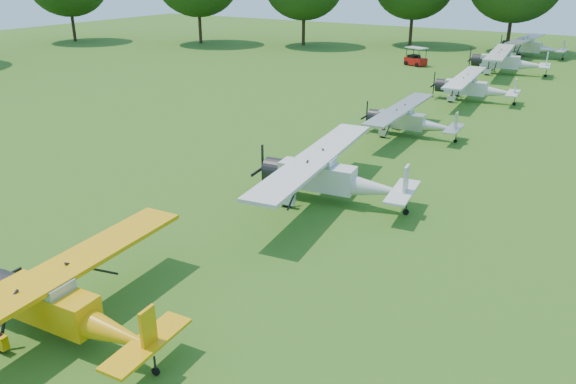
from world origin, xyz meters
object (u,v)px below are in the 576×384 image
at_px(aircraft_3, 329,174).
at_px(aircraft_7, 531,45).
at_px(aircraft_4, 409,119).
at_px(aircraft_5, 472,86).
at_px(aircraft_6, 506,60).
at_px(aircraft_2, 61,304).
at_px(golf_cart, 415,59).

distance_m(aircraft_3, aircraft_7, 51.12).
distance_m(aircraft_4, aircraft_5, 12.12).
relative_size(aircraft_3, aircraft_6, 0.96).
relative_size(aircraft_5, aircraft_6, 0.87).
bearing_deg(aircraft_2, aircraft_5, 83.28).
distance_m(aircraft_5, aircraft_7, 26.89).
distance_m(aircraft_2, aircraft_4, 25.22).
bearing_deg(golf_cart, aircraft_6, 20.34).
xyz_separation_m(aircraft_3, golf_cart, (-9.68, 38.44, -0.70)).
xyz_separation_m(aircraft_5, aircraft_6, (-0.32, 13.86, 0.18)).
bearing_deg(aircraft_6, golf_cart, 171.90).
relative_size(aircraft_4, aircraft_7, 0.82).
xyz_separation_m(aircraft_2, aircraft_3, (1.61, 13.08, 0.13)).
relative_size(aircraft_4, golf_cart, 3.81).
height_order(aircraft_4, golf_cart, aircraft_4).
bearing_deg(aircraft_4, aircraft_2, -94.24).
xyz_separation_m(aircraft_3, aircraft_5, (0.08, 24.22, -0.12)).
bearing_deg(aircraft_3, aircraft_2, -104.36).
distance_m(aircraft_3, aircraft_4, 12.15).
bearing_deg(aircraft_7, aircraft_2, -87.28).
height_order(aircraft_5, aircraft_6, aircraft_6).
relative_size(aircraft_2, golf_cart, 4.10).
distance_m(aircraft_3, aircraft_5, 24.22).
distance_m(aircraft_4, aircraft_7, 38.99).
height_order(aircraft_3, aircraft_6, aircraft_6).
xyz_separation_m(aircraft_4, aircraft_7, (0.48, 38.99, 0.24)).
bearing_deg(aircraft_6, aircraft_5, -94.63).
relative_size(aircraft_2, aircraft_3, 0.90).
height_order(aircraft_2, aircraft_6, aircraft_6).
bearing_deg(aircraft_4, golf_cart, 106.63).
bearing_deg(aircraft_5, golf_cart, 120.20).
bearing_deg(aircraft_2, aircraft_7, 84.64).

